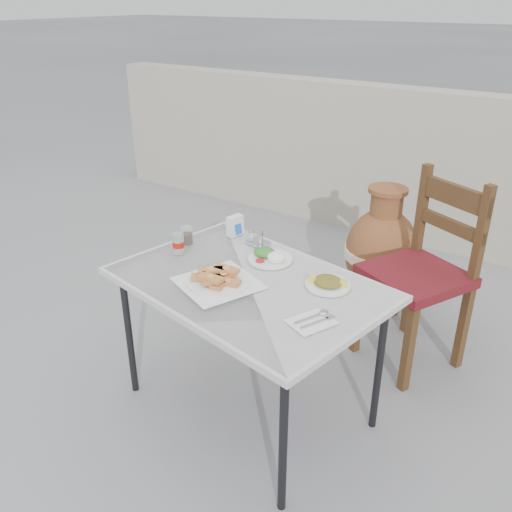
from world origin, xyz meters
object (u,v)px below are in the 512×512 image
Objects in this scene: cola_glass at (187,236)px; chair at (422,271)px; napkin_holder at (235,226)px; cafe_table at (248,290)px; pide_plate at (218,277)px; salad_rice_plate at (270,256)px; salad_chopped_plate at (328,283)px; soda_can at (178,243)px; condiment_caddy at (257,239)px; terracotta_urn at (381,253)px.

chair reaches higher than cola_glass.
chair reaches higher than napkin_holder.
napkin_holder is 0.10× the size of chair.
cafe_table is at bearing -94.81° from chair.
salad_rice_plate is (0.06, 0.32, -0.01)m from pide_plate.
napkin_holder reaches higher than salad_chopped_plate.
pide_plate is 0.40× the size of chair.
condiment_caddy is (0.26, 0.30, -0.03)m from soda_can.
salad_chopped_plate is (0.31, 0.15, 0.07)m from cafe_table.
salad_chopped_plate is 1.93× the size of soda_can.
terracotta_urn is at bearing 80.60° from pide_plate.
condiment_caddy is (0.30, 0.19, -0.01)m from cola_glass.
condiment_caddy reaches higher than salad_rice_plate.
condiment_caddy is 1.05m from terracotta_urn.
chair is at bearing 36.78° from condiment_caddy.
napkin_holder is (-0.31, 0.15, 0.03)m from salad_rice_plate.
cafe_table is 1.01m from chair.
napkin_holder is 1.09m from terracotta_urn.
cola_glass is at bearing 179.85° from salad_chopped_plate.
condiment_caddy reaches higher than salad_chopped_plate.
pide_plate is 4.68× the size of cola_glass.
salad_chopped_plate is 0.25× the size of terracotta_urn.
chair reaches higher than salad_rice_plate.
salad_rice_plate is 2.08× the size of soda_can.
terracotta_urn is at bearing 81.18° from salad_rice_plate.
cola_glass is at bearing -118.29° from chair.
cafe_table is 0.39m from condiment_caddy.
cola_glass is 0.11× the size of terracotta_urn.
cafe_table is 0.51m from cola_glass.
salad_rice_plate is at bearing 23.86° from soda_can.
pide_plate is 0.44m from condiment_caddy.
salad_chopped_plate is at bearing -21.46° from condiment_caddy.
cola_glass is 0.35m from condiment_caddy.
chair reaches higher than cafe_table.
napkin_holder is (0.10, 0.33, 0.00)m from soda_can.
terracotta_urn is at bearing 83.95° from cafe_table.
salad_rice_plate reaches higher than cafe_table.
condiment_caddy is at bearing 49.26° from soda_can.
terracotta_urn is (0.23, 1.37, -0.37)m from pide_plate.
soda_can is at bearing -70.17° from cola_glass.
pide_plate is 1.96× the size of salad_rice_plate.
pide_plate reaches higher than cafe_table.
pide_plate is 0.47m from salad_chopped_plate.
salad_chopped_plate is at bearing -8.27° from napkin_holder.
pide_plate is 3.97× the size of napkin_holder.
terracotta_urn is (0.14, 1.27, -0.29)m from cafe_table.
soda_can is (-0.34, 0.14, 0.02)m from pide_plate.
chair is (0.20, 0.71, -0.19)m from salad_chopped_plate.
cola_glass is (-0.45, -0.07, 0.02)m from salad_rice_plate.
salad_rice_plate is 0.19m from condiment_caddy.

